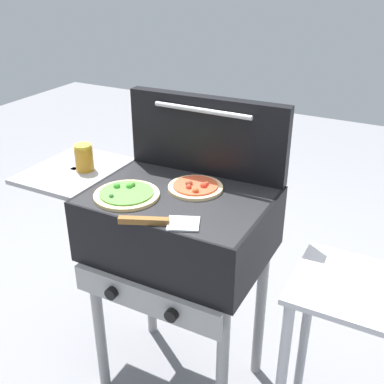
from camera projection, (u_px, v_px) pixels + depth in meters
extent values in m
plane|color=gray|center=(182.00, 377.00, 2.08)|extent=(8.00, 8.00, 0.00)
cube|color=black|center=(180.00, 223.00, 1.73)|extent=(0.64, 0.48, 0.24)
cube|color=black|center=(180.00, 195.00, 1.68)|extent=(0.61, 0.46, 0.01)
cube|color=gray|center=(74.00, 171.00, 1.88)|extent=(0.32, 0.41, 0.02)
cube|color=gray|center=(77.00, 196.00, 1.93)|extent=(0.02, 0.02, 0.24)
cube|color=gray|center=(144.00, 300.00, 1.61)|extent=(0.58, 0.02, 0.10)
cylinder|color=black|center=(111.00, 293.00, 1.64)|extent=(0.04, 0.02, 0.04)
cylinder|color=black|center=(171.00, 315.00, 1.54)|extent=(0.04, 0.02, 0.04)
cylinder|color=gray|center=(99.00, 326.00, 1.90)|extent=(0.04, 0.04, 0.66)
cylinder|color=gray|center=(222.00, 376.00, 1.67)|extent=(0.04, 0.04, 0.66)
cylinder|color=gray|center=(150.00, 275.00, 2.20)|extent=(0.04, 0.04, 0.66)
cylinder|color=gray|center=(260.00, 312.00, 1.97)|extent=(0.04, 0.04, 0.66)
cube|color=black|center=(207.00, 136.00, 1.78)|extent=(0.63, 0.08, 0.30)
cylinder|color=#B7B7BC|center=(202.00, 110.00, 1.70)|extent=(0.38, 0.02, 0.02)
cylinder|color=beige|center=(195.00, 188.00, 1.71)|extent=(0.20, 0.20, 0.01)
cylinder|color=#D14C2D|center=(195.00, 185.00, 1.71)|extent=(0.16, 0.16, 0.01)
sphere|color=red|center=(204.00, 186.00, 1.69)|extent=(0.03, 0.03, 0.03)
sphere|color=#B73E29|center=(189.00, 187.00, 1.68)|extent=(0.02, 0.02, 0.02)
sphere|color=#D45226|center=(196.00, 191.00, 1.65)|extent=(0.02, 0.02, 0.02)
sphere|color=#A14C2F|center=(189.00, 183.00, 1.71)|extent=(0.03, 0.03, 0.03)
sphere|color=#AF4622|center=(207.00, 184.00, 1.70)|extent=(0.02, 0.02, 0.02)
cylinder|color=#E0C17F|center=(127.00, 195.00, 1.66)|extent=(0.23, 0.23, 0.01)
cylinder|color=#4C8C38|center=(127.00, 193.00, 1.65)|extent=(0.19, 0.19, 0.01)
sphere|color=#548E36|center=(132.00, 185.00, 1.70)|extent=(0.02, 0.02, 0.02)
sphere|color=green|center=(129.00, 186.00, 1.69)|extent=(0.02, 0.02, 0.02)
sphere|color=green|center=(117.00, 186.00, 1.69)|extent=(0.02, 0.02, 0.02)
sphere|color=#467E3C|center=(111.00, 196.00, 1.62)|extent=(0.02, 0.02, 0.02)
cylinder|color=#B77A1E|center=(84.00, 159.00, 1.85)|extent=(0.07, 0.07, 0.10)
cylinder|color=gold|center=(83.00, 146.00, 1.82)|extent=(0.07, 0.07, 0.01)
cube|color=#B7BABF|center=(183.00, 224.00, 1.49)|extent=(0.13, 0.12, 0.01)
cube|color=brown|center=(142.00, 220.00, 1.49)|extent=(0.16, 0.09, 0.02)
cube|color=#B2B2B7|center=(364.00, 290.00, 1.48)|extent=(0.44, 0.36, 0.02)
cylinder|color=#B2B2B7|center=(281.00, 384.00, 1.61)|extent=(0.04, 0.04, 0.71)
cylinder|color=#B2B2B7|center=(305.00, 329.00, 1.84)|extent=(0.04, 0.04, 0.71)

